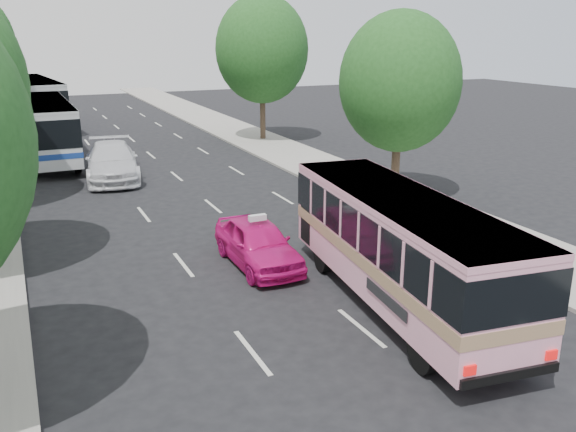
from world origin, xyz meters
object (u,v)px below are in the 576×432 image
tour_coach_front (47,125)px  tour_coach_rear (34,99)px  white_pickup (112,162)px  pink_bus (400,239)px  pink_taxi (258,243)px

tour_coach_front → tour_coach_rear: (0.00, 12.94, 0.16)m
white_pickup → tour_coach_front: bearing=119.6°
pink_bus → white_pickup: 18.61m
tour_coach_rear → pink_taxi: bearing=-87.6°
white_pickup → tour_coach_front: size_ratio=0.54×
tour_coach_front → tour_coach_rear: tour_coach_rear is taller
pink_bus → tour_coach_rear: size_ratio=0.78×
white_pickup → pink_bus: bearing=-68.5°
pink_taxi → tour_coach_rear: bearing=98.3°
pink_taxi → white_pickup: bearing=99.3°
white_pickup → tour_coach_rear: 19.24m
pink_bus → tour_coach_rear: bearing=107.4°
pink_bus → pink_taxi: 4.96m
white_pickup → tour_coach_front: 6.68m
pink_bus → white_pickup: size_ratio=1.60×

